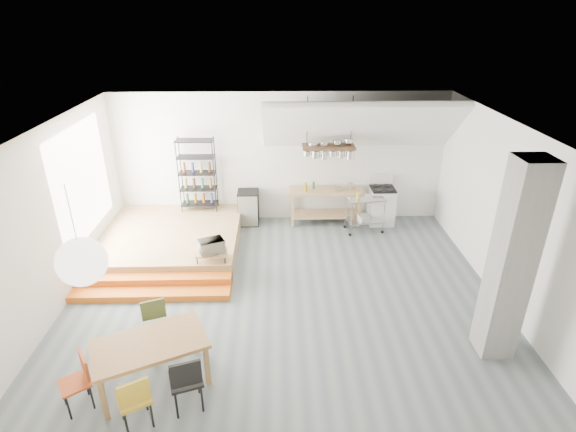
{
  "coord_description": "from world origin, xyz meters",
  "views": [
    {
      "loc": [
        -0.09,
        -7.02,
        4.99
      ],
      "look_at": [
        0.11,
        0.8,
        1.31
      ],
      "focal_mm": 28.0,
      "sensor_mm": 36.0,
      "label": 1
    }
  ],
  "objects_px": {
    "stove": "(381,205)",
    "dining_table": "(150,347)",
    "rolling_cart": "(365,210)",
    "mini_fridge": "(248,207)"
  },
  "relations": [
    {
      "from": "stove",
      "to": "dining_table",
      "type": "bearing_deg",
      "value": -130.16
    },
    {
      "from": "rolling_cart",
      "to": "mini_fridge",
      "type": "relative_size",
      "value": 1.1
    },
    {
      "from": "stove",
      "to": "rolling_cart",
      "type": "distance_m",
      "value": 0.68
    },
    {
      "from": "stove",
      "to": "mini_fridge",
      "type": "relative_size",
      "value": 1.37
    },
    {
      "from": "stove",
      "to": "mini_fridge",
      "type": "bearing_deg",
      "value": 179.24
    },
    {
      "from": "dining_table",
      "to": "rolling_cart",
      "type": "height_order",
      "value": "rolling_cart"
    },
    {
      "from": "stove",
      "to": "mini_fridge",
      "type": "height_order",
      "value": "stove"
    },
    {
      "from": "mini_fridge",
      "to": "stove",
      "type": "bearing_deg",
      "value": -0.76
    },
    {
      "from": "rolling_cart",
      "to": "mini_fridge",
      "type": "xyz_separation_m",
      "value": [
        -2.82,
        0.5,
        -0.13
      ]
    },
    {
      "from": "stove",
      "to": "dining_table",
      "type": "relative_size",
      "value": 0.67
    }
  ]
}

